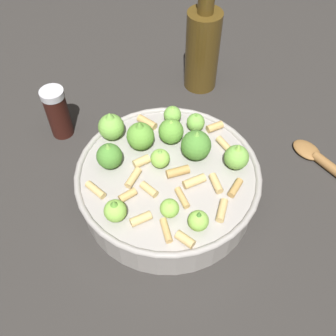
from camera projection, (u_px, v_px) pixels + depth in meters
name	position (u px, v px, depth m)	size (l,w,h in m)	color
ground_plane	(168.00, 196.00, 0.61)	(2.40, 2.40, 0.00)	#2D2B28
cooking_pan	(167.00, 179.00, 0.58)	(0.27, 0.27, 0.11)	#9E9993
pepper_shaker	(58.00, 113.00, 0.66)	(0.04, 0.04, 0.10)	#33140F
olive_oil_bottle	(203.00, 48.00, 0.72)	(0.06, 0.06, 0.21)	#4C3814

